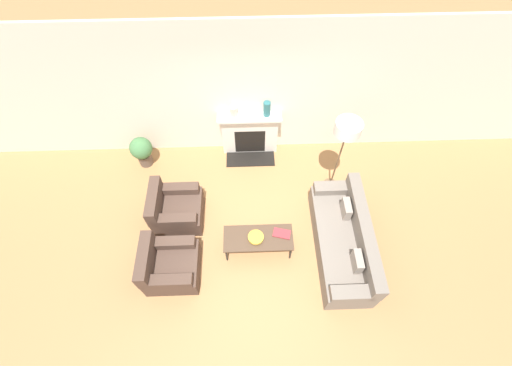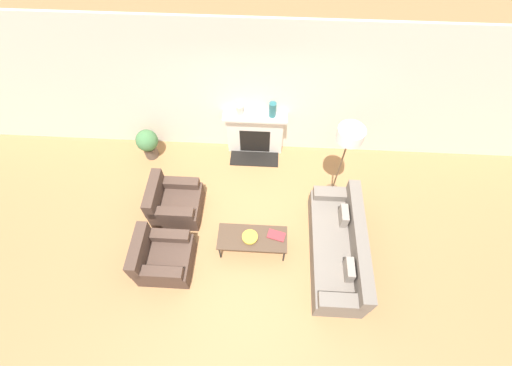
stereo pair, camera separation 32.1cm
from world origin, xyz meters
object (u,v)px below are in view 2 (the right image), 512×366
Objects in this scene: armchair_near at (162,258)px; mantel_vase_left at (239,110)px; couch at (339,248)px; fireplace at (255,134)px; floor_lamp at (349,139)px; bowl at (250,237)px; book at (276,235)px; armchair_far at (174,203)px; mantel_vase_center_left at (273,110)px; coffee_table at (252,238)px; potted_plant at (148,143)px.

mantel_vase_left is (1.11, 2.69, 0.83)m from armchair_near.
couch is 3.11m from mantel_vase_left.
floor_lamp is at bearing -31.64° from fireplace.
armchair_near is (-2.97, -0.34, -0.02)m from couch.
book is at bearing 9.29° from bowl.
book is (1.90, -0.62, 0.15)m from armchair_far.
armchair_far is 2.54m from mantel_vase_center_left.
armchair_far is at bearing -168.11° from floor_lamp.
mantel_vase_center_left is at bearing 108.29° from book.
couch is 1.53m from bowl.
armchair_far is 2.79× the size of mantel_vase_center_left.
armchair_near is (-1.41, -2.68, -0.20)m from fireplace.
coffee_table is 0.67× the size of floor_lamp.
bowl is 3.01m from potted_plant.
book is at bearing -131.24° from floor_lamp.
potted_plant is at bearing 30.34° from armchair_far.
bowl is 0.81× the size of book.
couch is at bearing -2.10° from coffee_table.
mantel_vase_left reaches higher than fireplace.
mantel_vase_center_left is (1.74, 2.69, 0.87)m from armchair_near.
bowl is (1.45, 0.37, 0.18)m from armchair_near.
potted_plant is (-3.77, 0.69, -1.14)m from floor_lamp.
floor_lamp is at bearing -27.80° from mantel_vase_left.
floor_lamp is at bearing -78.11° from armchair_far.
mantel_vase_left is (-0.38, 2.30, 0.72)m from coffee_table.
floor_lamp is at bearing 63.11° from book.
mantel_vase_center_left is (-1.23, 2.36, 0.85)m from couch.
floor_lamp is at bearing -60.42° from armchair_near.
armchair_near is at bearing -165.57° from bowl.
coffee_table is 1.69× the size of potted_plant.
armchair_far is (-1.41, -1.61, -0.20)m from fireplace.
mantel_vase_center_left is (1.74, 1.62, 0.87)m from armchair_far.
bowl reaches higher than coffee_table.
floor_lamp is at bearing 41.12° from coffee_table.
book is 2.37m from mantel_vase_center_left.
armchair_far is at bearing 176.15° from book.
book is 1.04× the size of mantel_vase_center_left.
floor_lamp is 2.17m from mantel_vase_left.
fireplace reaches higher than potted_plant.
mantel_vase_center_left is (0.63, 0.00, 0.04)m from mantel_vase_left.
floor_lamp is (1.50, 1.31, 1.15)m from coffee_table.
armchair_far is 2.00m from book.
fireplace reaches higher than book.
potted_plant is (-3.75, 2.06, 0.10)m from couch.
book is at bearing -36.08° from potted_plant.
armchair_near reaches higher than book.
fireplace is 3.82× the size of book.
book is 3.31m from potted_plant.
bowl is at bearing -115.59° from armchair_far.
fireplace is 1.42× the size of armchair_far.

